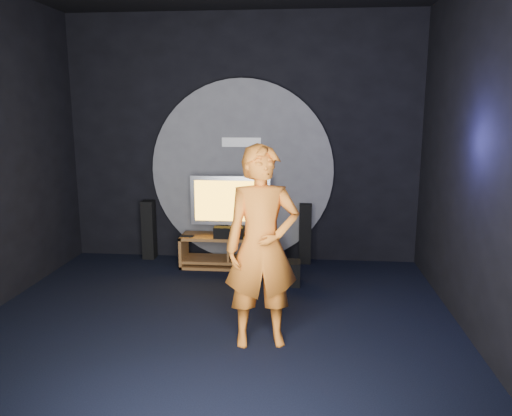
{
  "coord_description": "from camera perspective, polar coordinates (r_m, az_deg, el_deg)",
  "views": [
    {
      "loc": [
        0.86,
        -4.61,
        2.19
      ],
      "look_at": [
        0.33,
        1.05,
        1.05
      ],
      "focal_mm": 35.0,
      "sensor_mm": 36.0,
      "label": 1
    }
  ],
  "objects": [
    {
      "name": "center_speaker",
      "position": [
        6.82,
        -3.16,
        -2.82
      ],
      "size": [
        0.4,
        0.15,
        0.15
      ],
      "primitive_type": "cube",
      "color": "black",
      "rests_on": "media_console"
    },
    {
      "name": "tower_speaker_right",
      "position": [
        7.17,
        5.64,
        -2.91
      ],
      "size": [
        0.17,
        0.19,
        0.86
      ],
      "primitive_type": "cube",
      "color": "black",
      "rests_on": "ground"
    },
    {
      "name": "player",
      "position": [
        4.58,
        0.69,
        -4.49
      ],
      "size": [
        0.76,
        0.58,
        1.88
      ],
      "primitive_type": "imported",
      "rotation": [
        0.0,
        0.0,
        0.2
      ],
      "color": "#CC671B",
      "rests_on": "ground"
    },
    {
      "name": "subwoofer",
      "position": [
        6.36,
        3.85,
        -7.41
      ],
      "size": [
        0.27,
        0.27,
        0.3
      ],
      "primitive_type": "cube",
      "color": "black",
      "rests_on": "ground"
    },
    {
      "name": "tower_speaker_left",
      "position": [
        7.52,
        -12.14,
        -2.44
      ],
      "size": [
        0.17,
        0.19,
        0.86
      ],
      "primitive_type": "cube",
      "color": "black",
      "rests_on": "ground"
    },
    {
      "name": "remote",
      "position": [
        6.94,
        -7.89,
        -3.19
      ],
      "size": [
        0.18,
        0.05,
        0.02
      ],
      "primitive_type": "cube",
      "color": "black",
      "rests_on": "media_console"
    },
    {
      "name": "front_wall",
      "position": [
        2.32,
        -16.54,
        -0.09
      ],
      "size": [
        5.0,
        0.04,
        3.5
      ],
      "primitive_type": "cube",
      "color": "black",
      "rests_on": "ground"
    },
    {
      "name": "right_wall",
      "position": [
        4.91,
        24.91,
        5.15
      ],
      "size": [
        0.04,
        5.0,
        3.5
      ],
      "primitive_type": "cube",
      "color": "black",
      "rests_on": "ground"
    },
    {
      "name": "wall_disc_panel",
      "position": [
        7.16,
        -1.61,
        4.21
      ],
      "size": [
        2.6,
        0.11,
        2.6
      ],
      "color": "#515156",
      "rests_on": "ground"
    },
    {
      "name": "floor",
      "position": [
        5.18,
        -4.88,
        -13.74
      ],
      "size": [
        5.0,
        5.0,
        0.0
      ],
      "primitive_type": "plane",
      "color": "black",
      "rests_on": "ground"
    },
    {
      "name": "back_wall",
      "position": [
        7.18,
        -1.57,
        7.82
      ],
      "size": [
        5.0,
        0.04,
        3.5
      ],
      "primitive_type": "cube",
      "color": "black",
      "rests_on": "ground"
    },
    {
      "name": "tv",
      "position": [
        6.92,
        -2.96,
        0.6
      ],
      "size": [
        1.11,
        0.22,
        0.82
      ],
      "color": "silver",
      "rests_on": "media_console"
    },
    {
      "name": "media_console",
      "position": [
        7.02,
        -2.92,
        -5.18
      ],
      "size": [
        1.36,
        0.45,
        0.45
      ],
      "color": "#9F6B31",
      "rests_on": "ground"
    }
  ]
}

